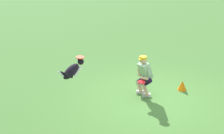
# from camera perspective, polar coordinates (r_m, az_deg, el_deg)

# --- Properties ---
(ground_plane) EXTENTS (60.00, 60.00, 0.00)m
(ground_plane) POSITION_cam_1_polar(r_m,az_deg,el_deg) (10.66, 6.38, -5.43)
(ground_plane) COLOR #477C35
(person) EXTENTS (0.55, 0.71, 1.29)m
(person) POSITION_cam_1_polar(r_m,az_deg,el_deg) (10.68, 5.28, -1.20)
(person) COLOR silver
(person) RESTS_ON ground_plane
(dog) EXTENTS (0.67, 0.83, 0.49)m
(dog) POSITION_cam_1_polar(r_m,az_deg,el_deg) (9.22, -6.50, -0.54)
(dog) COLOR black
(frisbee_flying) EXTENTS (0.30, 0.30, 0.04)m
(frisbee_flying) POSITION_cam_1_polar(r_m,az_deg,el_deg) (9.36, -5.24, 1.59)
(frisbee_flying) COLOR #DF4925
(frisbee_held) EXTENTS (0.24, 0.24, 0.06)m
(frisbee_held) POSITION_cam_1_polar(r_m,az_deg,el_deg) (10.36, 4.87, -2.45)
(frisbee_held) COLOR red
(frisbee_held) RESTS_ON person
(training_cone) EXTENTS (0.29, 0.29, 0.32)m
(training_cone) POSITION_cam_1_polar(r_m,az_deg,el_deg) (11.41, 11.40, -2.96)
(training_cone) COLOR orange
(training_cone) RESTS_ON ground_plane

